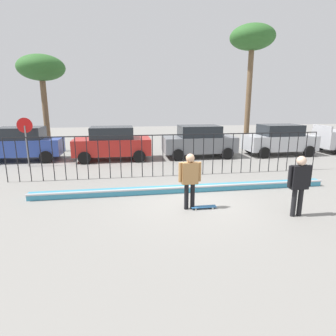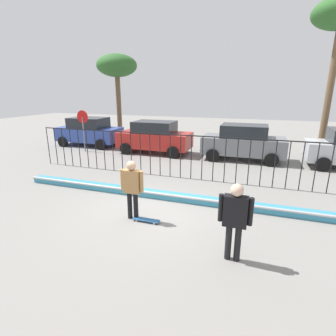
# 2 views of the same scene
# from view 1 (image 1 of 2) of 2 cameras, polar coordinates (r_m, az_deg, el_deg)

# --- Properties ---
(ground_plane) EXTENTS (60.00, 60.00, 0.00)m
(ground_plane) POSITION_cam_1_polar(r_m,az_deg,el_deg) (9.44, 4.98, -7.01)
(ground_plane) COLOR gray
(bowl_coping_ledge) EXTENTS (11.00, 0.40, 0.27)m
(bowl_coping_ledge) POSITION_cam_1_polar(r_m,az_deg,el_deg) (10.49, 3.41, -4.19)
(bowl_coping_ledge) COLOR teal
(bowl_coping_ledge) RESTS_ON ground
(perimeter_fence) EXTENTS (14.04, 0.04, 1.87)m
(perimeter_fence) POSITION_cam_1_polar(r_m,az_deg,el_deg) (12.55, 1.07, 3.56)
(perimeter_fence) COLOR black
(perimeter_fence) RESTS_ON ground
(skateboarder) EXTENTS (0.71, 0.27, 1.75)m
(skateboarder) POSITION_cam_1_polar(r_m,az_deg,el_deg) (8.59, 4.46, -1.70)
(skateboarder) COLOR black
(skateboarder) RESTS_ON ground
(skateboard) EXTENTS (0.80, 0.20, 0.07)m
(skateboard) POSITION_cam_1_polar(r_m,az_deg,el_deg) (8.95, 7.24, -7.83)
(skateboard) COLOR #26598C
(skateboard) RESTS_ON ground
(camera_operator) EXTENTS (0.72, 0.27, 1.79)m
(camera_operator) POSITION_cam_1_polar(r_m,az_deg,el_deg) (8.85, 25.12, -2.34)
(camera_operator) COLOR black
(camera_operator) RESTS_ON ground
(parked_car_blue) EXTENTS (4.30, 2.12, 1.90)m
(parked_car_blue) POSITION_cam_1_polar(r_m,az_deg,el_deg) (17.88, -27.56, 4.40)
(parked_car_blue) COLOR #2D479E
(parked_car_blue) RESTS_ON ground
(parked_car_red) EXTENTS (4.30, 2.12, 1.90)m
(parked_car_red) POSITION_cam_1_polar(r_m,az_deg,el_deg) (16.39, -11.25, 4.98)
(parked_car_red) COLOR #B2231E
(parked_car_red) RESTS_ON ground
(parked_car_gray) EXTENTS (4.30, 2.12, 1.90)m
(parked_car_gray) POSITION_cam_1_polar(r_m,az_deg,el_deg) (17.02, 6.31, 5.45)
(parked_car_gray) COLOR slate
(parked_car_gray) RESTS_ON ground
(parked_car_silver) EXTENTS (4.30, 2.12, 1.90)m
(parked_car_silver) POSITION_cam_1_polar(r_m,az_deg,el_deg) (18.98, 21.66, 5.40)
(parked_car_silver) COLOR #B7BABF
(parked_car_silver) RESTS_ON ground
(stop_sign) EXTENTS (0.76, 0.07, 2.50)m
(stop_sign) POSITION_cam_1_polar(r_m,az_deg,el_deg) (16.04, -26.93, 5.94)
(stop_sign) COLOR slate
(stop_sign) RESTS_ON ground
(palm_tree_tall) EXTENTS (2.98, 2.98, 8.27)m
(palm_tree_tall) POSITION_cam_1_polar(r_m,az_deg,el_deg) (21.25, 16.71, 23.49)
(palm_tree_tall) COLOR brown
(palm_tree_tall) RESTS_ON ground
(palm_tree_short) EXTENTS (2.93, 2.93, 6.19)m
(palm_tree_short) POSITION_cam_1_polar(r_m,az_deg,el_deg) (20.52, -24.33, 17.74)
(palm_tree_short) COLOR brown
(palm_tree_short) RESTS_ON ground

